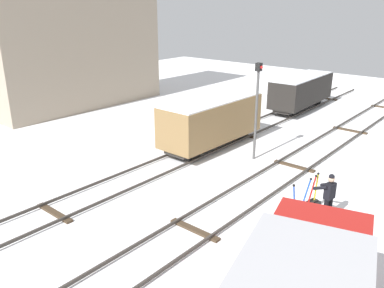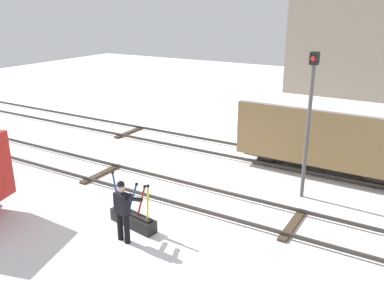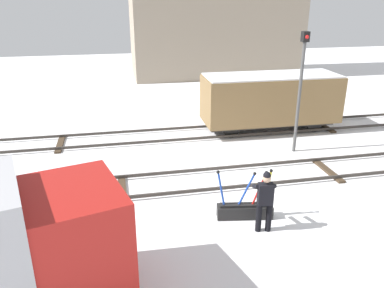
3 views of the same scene
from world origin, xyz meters
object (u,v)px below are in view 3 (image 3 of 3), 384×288
switch_lever_frame (245,209)px  rail_worker (265,198)px  signal_post (301,82)px  freight_car_far_end (270,99)px

switch_lever_frame → rail_worker: 1.01m
signal_post → freight_car_far_end: bearing=90.7°
switch_lever_frame → freight_car_far_end: (3.42, 6.75, 1.19)m
switch_lever_frame → signal_post: signal_post is taller
signal_post → rail_worker: bearing=-123.2°
switch_lever_frame → freight_car_far_end: 7.66m
switch_lever_frame → signal_post: (3.46, 4.20, 2.48)m
rail_worker → signal_post: bearing=66.3°
freight_car_far_end → switch_lever_frame: bearing=-116.2°
switch_lever_frame → freight_car_far_end: bearing=72.6°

